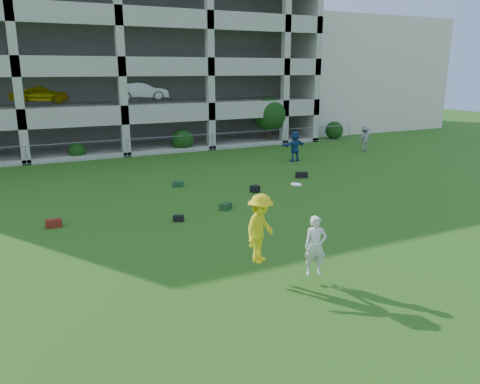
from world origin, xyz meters
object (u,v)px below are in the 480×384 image
bystander_f (365,138)px  crate_d (255,189)px  frisbee_contest (271,232)px  stucco_building (333,75)px  parking_garage (97,63)px  bystander_d (295,146)px

bystander_f → crate_d: 13.94m
frisbee_contest → stucco_building: bearing=50.6°
stucco_building → frisbee_contest: size_ratio=6.48×
parking_garage → frisbee_contest: bearing=-91.6°
bystander_f → frisbee_contest: bearing=57.2°
crate_d → frisbee_contest: size_ratio=0.14×
stucco_building → bystander_d: size_ratio=8.58×
crate_d → parking_garage: (-3.24, 20.24, 5.86)m
bystander_d → parking_garage: bearing=-66.8°
bystander_d → stucco_building: bearing=-141.5°
bystander_f → bystander_d: bearing=23.7°
stucco_building → frisbee_contest: 37.70m
bystander_d → bystander_f: (6.45, 1.08, -0.07)m
crate_d → frisbee_contest: (-4.04, -8.47, 1.24)m
crate_d → bystander_f: bearing=28.7°
bystander_d → parking_garage: 17.92m
bystander_f → parking_garage: (-15.46, 13.56, 5.16)m
crate_d → frisbee_contest: frisbee_contest is taller
bystander_f → crate_d: size_ratio=4.91×
bystander_d → frisbee_contest: frisbee_contest is taller
stucco_building → crate_d: bearing=-133.9°
parking_garage → crate_d: bearing=-80.9°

